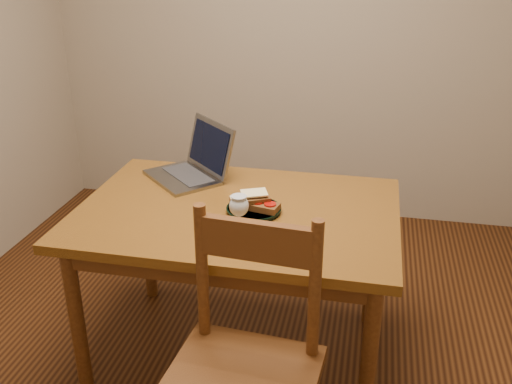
% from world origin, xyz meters
% --- Properties ---
extents(floor, '(3.20, 3.20, 0.02)m').
position_xyz_m(floor, '(0.00, 0.00, -0.01)').
color(floor, black).
rests_on(floor, ground).
extents(back_wall, '(3.20, 0.02, 2.60)m').
position_xyz_m(back_wall, '(0.00, 1.61, 1.30)').
color(back_wall, gray).
rests_on(back_wall, floor).
extents(table, '(1.30, 0.90, 0.74)m').
position_xyz_m(table, '(0.01, 0.00, 0.65)').
color(table, '#43260B').
rests_on(table, floor).
extents(chair, '(0.50, 0.48, 0.50)m').
position_xyz_m(chair, '(0.18, -0.66, 0.54)').
color(chair, '#40220D').
rests_on(chair, floor).
extents(plate, '(0.22, 0.22, 0.02)m').
position_xyz_m(plate, '(0.08, -0.02, 0.75)').
color(plate, black).
rests_on(plate, table).
extents(sandwich_cheese, '(0.14, 0.11, 0.04)m').
position_xyz_m(sandwich_cheese, '(0.04, -0.01, 0.78)').
color(sandwich_cheese, '#381E0C').
rests_on(sandwich_cheese, plate).
extents(sandwich_tomato, '(0.13, 0.10, 0.04)m').
position_xyz_m(sandwich_tomato, '(0.12, -0.03, 0.78)').
color(sandwich_tomato, '#381E0C').
rests_on(sandwich_tomato, plate).
extents(sandwich_top, '(0.14, 0.12, 0.04)m').
position_xyz_m(sandwich_top, '(0.08, -0.01, 0.80)').
color(sandwich_top, '#381E0C').
rests_on(sandwich_top, plate).
extents(milk_glass, '(0.07, 0.07, 0.14)m').
position_xyz_m(milk_glass, '(0.06, -0.18, 0.81)').
color(milk_glass, white).
rests_on(milk_glass, table).
extents(laptop, '(0.46, 0.46, 0.25)m').
position_xyz_m(laptop, '(-0.27, 0.30, 0.81)').
color(laptop, slate).
rests_on(laptop, table).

